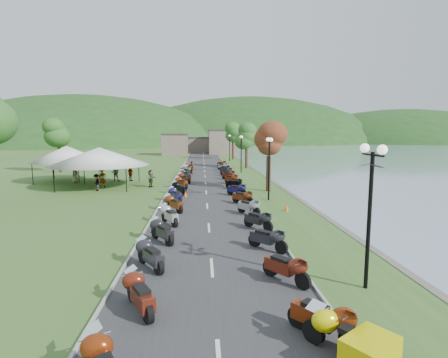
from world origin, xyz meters
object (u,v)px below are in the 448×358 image
object	(u,v)px
streetlamp_near	(369,219)
vendor_tent_main	(100,167)
yellow_trike	(345,339)
pedestrian_a	(103,188)
pedestrian_c	(97,191)
pedestrian_b	(116,181)

from	to	relation	value
streetlamp_near	vendor_tent_main	size ratio (longest dim) A/B	0.77
yellow_trike	pedestrian_a	world-z (taller)	yellow_trike
vendor_tent_main	pedestrian_c	xyz separation A→B (m)	(0.35, -2.53, -2.00)
pedestrian_a	pedestrian_b	xyz separation A→B (m)	(-0.03, 5.28, 0.00)
vendor_tent_main	pedestrian_c	distance (m)	3.25
streetlamp_near	pedestrian_c	distance (m)	26.95
yellow_trike	pedestrian_c	size ratio (longest dim) A/B	1.47
pedestrian_a	streetlamp_near	bearing A→B (deg)	-86.06
pedestrian_b	streetlamp_near	bearing A→B (deg)	113.73
streetlamp_near	pedestrian_a	size ratio (longest dim) A/B	2.65
yellow_trike	streetlamp_near	size ratio (longest dim) A/B	0.47
pedestrian_a	pedestrian_b	bearing A→B (deg)	60.76
pedestrian_b	pedestrian_c	distance (m)	6.80
pedestrian_a	pedestrian_c	world-z (taller)	pedestrian_a
pedestrian_c	vendor_tent_main	bearing A→B (deg)	155.06
streetlamp_near	pedestrian_c	size ratio (longest dim) A/B	3.11
streetlamp_near	pedestrian_a	bearing A→B (deg)	123.54
pedestrian_a	pedestrian_c	bearing A→B (deg)	-124.91
vendor_tent_main	pedestrian_b	size ratio (longest dim) A/B	3.43
vendor_tent_main	pedestrian_a	world-z (taller)	vendor_tent_main
yellow_trike	pedestrian_a	size ratio (longest dim) A/B	1.25
pedestrian_b	pedestrian_c	size ratio (longest dim) A/B	1.18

